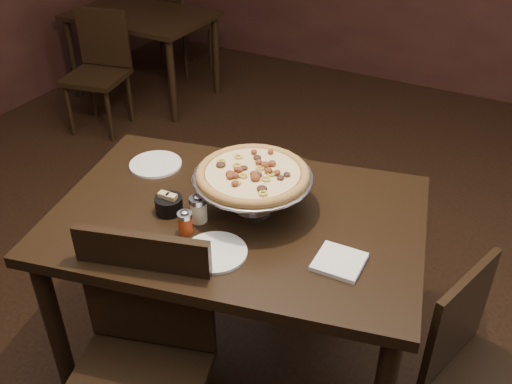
% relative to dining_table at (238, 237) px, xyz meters
% --- Properties ---
extents(room, '(6.04, 7.04, 2.84)m').
position_rel_dining_table_xyz_m(room, '(0.13, -0.04, 0.68)').
color(room, black).
rests_on(room, ground).
extents(dining_table, '(1.48, 1.15, 0.83)m').
position_rel_dining_table_xyz_m(dining_table, '(0.00, 0.00, 0.00)').
color(dining_table, black).
rests_on(dining_table, ground).
extents(background_table, '(1.11, 0.74, 0.69)m').
position_rel_dining_table_xyz_m(background_table, '(-2.13, 2.13, -0.12)').
color(background_table, black).
rests_on(background_table, ground).
extents(pizza_stand, '(0.43, 0.43, 0.18)m').
position_rel_dining_table_xyz_m(pizza_stand, '(0.03, 0.06, 0.25)').
color(pizza_stand, '#B7B7BE').
rests_on(pizza_stand, dining_table).
extents(parmesan_shaker, '(0.06, 0.06, 0.11)m').
position_rel_dining_table_xyz_m(parmesan_shaker, '(-0.10, -0.10, 0.16)').
color(parmesan_shaker, beige).
rests_on(parmesan_shaker, dining_table).
extents(pepper_flake_shaker, '(0.05, 0.05, 0.09)m').
position_rel_dining_table_xyz_m(pepper_flake_shaker, '(-0.10, -0.18, 0.15)').
color(pepper_flake_shaker, maroon).
rests_on(pepper_flake_shaker, dining_table).
extents(packet_caddy, '(0.10, 0.10, 0.08)m').
position_rel_dining_table_xyz_m(packet_caddy, '(-0.22, -0.11, 0.14)').
color(packet_caddy, black).
rests_on(packet_caddy, dining_table).
extents(napkin_stack, '(0.15, 0.15, 0.02)m').
position_rel_dining_table_xyz_m(napkin_stack, '(0.43, -0.08, 0.12)').
color(napkin_stack, white).
rests_on(napkin_stack, dining_table).
extents(plate_left, '(0.21, 0.21, 0.01)m').
position_rel_dining_table_xyz_m(plate_left, '(-0.46, 0.13, 0.11)').
color(plate_left, white).
rests_on(plate_left, dining_table).
extents(plate_near, '(0.21, 0.21, 0.01)m').
position_rel_dining_table_xyz_m(plate_near, '(0.05, -0.23, 0.11)').
color(plate_near, white).
rests_on(plate_near, dining_table).
extents(serving_spatula, '(0.14, 0.14, 0.02)m').
position_rel_dining_table_xyz_m(serving_spatula, '(0.14, -0.01, 0.25)').
color(serving_spatula, '#B7B7BE').
rests_on(serving_spatula, pizza_stand).
extents(chair_far, '(0.44, 0.44, 0.82)m').
position_rel_dining_table_xyz_m(chair_far, '(0.07, 0.58, -0.27)').
color(chair_far, black).
rests_on(chair_far, ground).
extents(chair_near, '(0.56, 0.56, 0.96)m').
position_rel_dining_table_xyz_m(chair_near, '(-0.08, -0.51, -0.20)').
color(chair_near, black).
rests_on(chair_near, ground).
extents(chair_side, '(0.47, 0.47, 0.81)m').
position_rel_dining_table_xyz_m(chair_side, '(0.91, 0.06, -0.27)').
color(chair_side, black).
rests_on(chair_side, ground).
extents(bg_chair_far, '(0.47, 0.47, 0.84)m').
position_rel_dining_table_xyz_m(bg_chair_far, '(-2.19, 2.73, -0.26)').
color(bg_chair_far, black).
rests_on(bg_chair_far, ground).
extents(bg_chair_near, '(0.48, 0.48, 0.86)m').
position_rel_dining_table_xyz_m(bg_chair_near, '(-2.07, 1.53, -0.25)').
color(bg_chair_near, black).
rests_on(bg_chair_near, ground).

